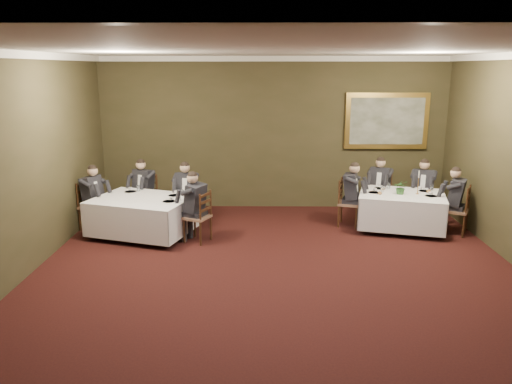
{
  "coord_description": "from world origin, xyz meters",
  "views": [
    {
      "loc": [
        -0.24,
        -6.57,
        3.25
      ],
      "look_at": [
        -0.35,
        1.82,
        1.15
      ],
      "focal_mm": 35.0,
      "sensor_mm": 36.0,
      "label": 1
    }
  ],
  "objects_px": {
    "diner_main_backright": "(422,197)",
    "chair_sec_endleft": "(93,216)",
    "table_second": "(143,213)",
    "chair_sec_endright": "(198,227)",
    "diner_main_endleft": "(349,202)",
    "diner_sec_endright": "(197,216)",
    "chair_main_backleft": "(379,204)",
    "diner_sec_backright": "(187,201)",
    "diner_main_backleft": "(380,194)",
    "candlestick": "(418,185)",
    "chair_sec_backleft": "(146,207)",
    "diner_sec_backleft": "(145,197)",
    "chair_sec_backright": "(187,211)",
    "chair_main_backright": "(421,207)",
    "diner_main_endright": "(457,209)",
    "table_main": "(401,208)",
    "chair_main_endright": "(456,220)",
    "chair_main_endleft": "(348,212)",
    "centerpiece": "(401,187)",
    "painting": "(387,121)",
    "diner_sec_endleft": "(92,205)"
  },
  "relations": [
    {
      "from": "diner_sec_endleft",
      "to": "centerpiece",
      "type": "xyz_separation_m",
      "value": [
        6.27,
        0.04,
        0.4
      ]
    },
    {
      "from": "diner_main_endleft",
      "to": "diner_sec_backright",
      "type": "distance_m",
      "value": 3.42
    },
    {
      "from": "diner_main_backleft",
      "to": "chair_sec_endright",
      "type": "bearing_deg",
      "value": 52.3
    },
    {
      "from": "diner_sec_endleft",
      "to": "chair_main_backright",
      "type": "bearing_deg",
      "value": 117.09
    },
    {
      "from": "chair_main_backleft",
      "to": "centerpiece",
      "type": "height_order",
      "value": "centerpiece"
    },
    {
      "from": "chair_main_backleft",
      "to": "centerpiece",
      "type": "bearing_deg",
      "value": 128.57
    },
    {
      "from": "table_main",
      "to": "chair_sec_backright",
      "type": "distance_m",
      "value": 4.46
    },
    {
      "from": "table_second",
      "to": "diner_sec_backleft",
      "type": "distance_m",
      "value": 1.07
    },
    {
      "from": "chair_sec_backright",
      "to": "table_main",
      "type": "bearing_deg",
      "value": -179.09
    },
    {
      "from": "table_main",
      "to": "table_second",
      "type": "bearing_deg",
      "value": -175.32
    },
    {
      "from": "table_second",
      "to": "chair_sec_endright",
      "type": "distance_m",
      "value": 1.19
    },
    {
      "from": "table_main",
      "to": "diner_sec_endright",
      "type": "xyz_separation_m",
      "value": [
        -4.08,
        -0.77,
        0.06
      ]
    },
    {
      "from": "candlestick",
      "to": "chair_main_backleft",
      "type": "bearing_deg",
      "value": 118.25
    },
    {
      "from": "diner_main_backright",
      "to": "diner_sec_endright",
      "type": "relative_size",
      "value": 1.0
    },
    {
      "from": "chair_main_backright",
      "to": "diner_main_endright",
      "type": "bearing_deg",
      "value": 134.01
    },
    {
      "from": "chair_main_backright",
      "to": "chair_sec_backright",
      "type": "xyz_separation_m",
      "value": [
        -5.09,
        -0.39,
        0.0
      ]
    },
    {
      "from": "centerpiece",
      "to": "candlestick",
      "type": "xyz_separation_m",
      "value": [
        0.34,
        0.02,
        0.03
      ]
    },
    {
      "from": "diner_sec_endleft",
      "to": "painting",
      "type": "height_order",
      "value": "painting"
    },
    {
      "from": "chair_main_backright",
      "to": "chair_main_endleft",
      "type": "relative_size",
      "value": 1.0
    },
    {
      "from": "chair_main_endright",
      "to": "diner_sec_backleft",
      "type": "xyz_separation_m",
      "value": [
        -6.43,
        0.89,
        0.23
      ]
    },
    {
      "from": "diner_main_endright",
      "to": "diner_sec_backleft",
      "type": "bearing_deg",
      "value": 110.57
    },
    {
      "from": "chair_main_backleft",
      "to": "diner_main_backright",
      "type": "bearing_deg",
      "value": -166.6
    },
    {
      "from": "chair_main_backleft",
      "to": "diner_main_endleft",
      "type": "distance_m",
      "value": 1.08
    },
    {
      "from": "table_main",
      "to": "diner_main_endright",
      "type": "distance_m",
      "value": 1.06
    },
    {
      "from": "chair_sec_backleft",
      "to": "candlestick",
      "type": "relative_size",
      "value": 2.03
    },
    {
      "from": "diner_sec_backleft",
      "to": "centerpiece",
      "type": "relative_size",
      "value": 4.45
    },
    {
      "from": "diner_main_backright",
      "to": "chair_sec_endleft",
      "type": "xyz_separation_m",
      "value": [
        -6.98,
        -0.79,
        -0.23
      ]
    },
    {
      "from": "diner_main_endleft",
      "to": "chair_sec_backright",
      "type": "xyz_separation_m",
      "value": [
        -3.42,
        0.09,
        -0.23
      ]
    },
    {
      "from": "table_main",
      "to": "chair_main_backleft",
      "type": "distance_m",
      "value": 0.99
    },
    {
      "from": "table_second",
      "to": "chair_sec_endleft",
      "type": "height_order",
      "value": "chair_sec_endleft"
    },
    {
      "from": "chair_main_endright",
      "to": "diner_sec_backleft",
      "type": "bearing_deg",
      "value": 110.53
    },
    {
      "from": "diner_main_backleft",
      "to": "chair_main_endleft",
      "type": "distance_m",
      "value": 1.08
    },
    {
      "from": "chair_main_backleft",
      "to": "candlestick",
      "type": "distance_m",
      "value": 1.29
    },
    {
      "from": "painting",
      "to": "diner_sec_endright",
      "type": "bearing_deg",
      "value": -149.13
    },
    {
      "from": "chair_main_backleft",
      "to": "chair_sec_endright",
      "type": "height_order",
      "value": "same"
    },
    {
      "from": "chair_sec_backleft",
      "to": "diner_sec_backleft",
      "type": "distance_m",
      "value": 0.23
    },
    {
      "from": "table_main",
      "to": "diner_main_backleft",
      "type": "bearing_deg",
      "value": 103.79
    },
    {
      "from": "diner_main_backright",
      "to": "chair_main_endleft",
      "type": "height_order",
      "value": "diner_main_backright"
    },
    {
      "from": "table_second",
      "to": "diner_sec_endright",
      "type": "distance_m",
      "value": 1.17
    },
    {
      "from": "chair_main_backright",
      "to": "chair_sec_endleft",
      "type": "xyz_separation_m",
      "value": [
        -6.98,
        -0.8,
        0.0
      ]
    },
    {
      "from": "diner_main_backright",
      "to": "centerpiece",
      "type": "relative_size",
      "value": 4.45
    },
    {
      "from": "diner_main_backright",
      "to": "centerpiece",
      "type": "xyz_separation_m",
      "value": [
        -0.69,
        -0.76,
        0.4
      ]
    },
    {
      "from": "diner_main_backleft",
      "to": "chair_sec_backright",
      "type": "xyz_separation_m",
      "value": [
        -4.21,
        -0.6,
        -0.23
      ]
    },
    {
      "from": "chair_main_backleft",
      "to": "diner_sec_backright",
      "type": "bearing_deg",
      "value": 36.56
    },
    {
      "from": "chair_sec_backleft",
      "to": "centerpiece",
      "type": "distance_m",
      "value": 5.43
    },
    {
      "from": "diner_main_backright",
      "to": "painting",
      "type": "relative_size",
      "value": 0.71
    },
    {
      "from": "diner_main_endleft",
      "to": "diner_sec_endright",
      "type": "xyz_separation_m",
      "value": [
        -3.06,
        -1.03,
        0.0
      ]
    },
    {
      "from": "diner_main_backleft",
      "to": "candlestick",
      "type": "bearing_deg",
      "value": 146.99
    },
    {
      "from": "chair_sec_backleft",
      "to": "diner_sec_backright",
      "type": "height_order",
      "value": "diner_sec_backright"
    },
    {
      "from": "diner_sec_backleft",
      "to": "table_second",
      "type": "bearing_deg",
      "value": 125.63
    }
  ]
}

